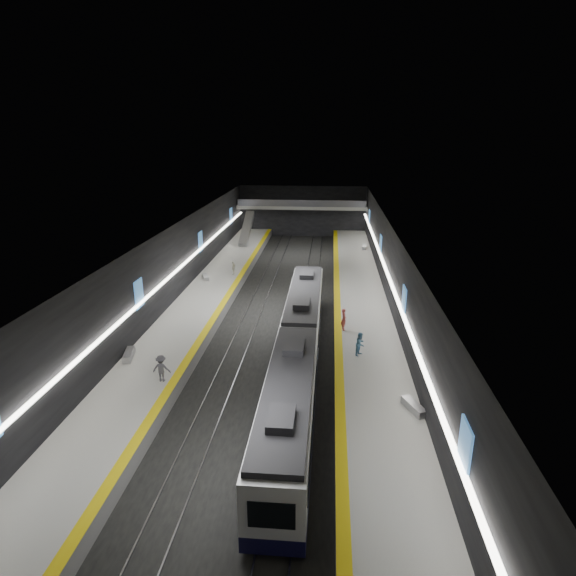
# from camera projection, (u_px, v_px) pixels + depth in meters

# --- Properties ---
(ground) EXTENTS (70.00, 70.00, 0.00)m
(ground) POSITION_uv_depth(u_px,v_px,m) (280.00, 315.00, 44.68)
(ground) COLOR black
(ground) RESTS_ON ground
(ceiling) EXTENTS (20.00, 70.00, 0.04)m
(ceiling) POSITION_uv_depth(u_px,v_px,m) (279.00, 230.00, 42.17)
(ceiling) COLOR beige
(ceiling) RESTS_ON wall_left
(wall_left) EXTENTS (0.04, 70.00, 8.00)m
(wall_left) POSITION_uv_depth(u_px,v_px,m) (172.00, 271.00, 44.26)
(wall_left) COLOR black
(wall_left) RESTS_ON ground
(wall_right) EXTENTS (0.04, 70.00, 8.00)m
(wall_right) POSITION_uv_depth(u_px,v_px,m) (392.00, 276.00, 42.59)
(wall_right) COLOR black
(wall_right) RESTS_ON ground
(wall_back) EXTENTS (20.00, 0.04, 8.00)m
(wall_back) POSITION_uv_depth(u_px,v_px,m) (303.00, 211.00, 76.53)
(wall_back) COLOR black
(wall_back) RESTS_ON ground
(platform_left) EXTENTS (5.00, 70.00, 1.00)m
(platform_left) POSITION_uv_depth(u_px,v_px,m) (201.00, 307.00, 45.15)
(platform_left) COLOR slate
(platform_left) RESTS_ON ground
(tile_surface_left) EXTENTS (5.00, 70.00, 0.02)m
(tile_surface_left) POSITION_uv_depth(u_px,v_px,m) (200.00, 302.00, 44.99)
(tile_surface_left) COLOR #A8A8A3
(tile_surface_left) RESTS_ON platform_left
(tactile_strip_left) EXTENTS (0.60, 70.00, 0.02)m
(tactile_strip_left) POSITION_uv_depth(u_px,v_px,m) (223.00, 303.00, 44.80)
(tactile_strip_left) COLOR #DFC10B
(tactile_strip_left) RESTS_ON platform_left
(platform_right) EXTENTS (5.00, 70.00, 1.00)m
(platform_right) POSITION_uv_depth(u_px,v_px,m) (361.00, 312.00, 43.89)
(platform_right) COLOR slate
(platform_right) RESTS_ON ground
(tile_surface_right) EXTENTS (5.00, 70.00, 0.02)m
(tile_surface_right) POSITION_uv_depth(u_px,v_px,m) (362.00, 307.00, 43.73)
(tile_surface_right) COLOR #A8A8A3
(tile_surface_right) RESTS_ON platform_right
(tactile_strip_right) EXTENTS (0.60, 70.00, 0.02)m
(tactile_strip_right) POSITION_uv_depth(u_px,v_px,m) (337.00, 306.00, 43.92)
(tactile_strip_right) COLOR #DFC10B
(tactile_strip_right) RESTS_ON platform_right
(rails) EXTENTS (6.52, 70.00, 0.12)m
(rails) POSITION_uv_depth(u_px,v_px,m) (280.00, 314.00, 44.66)
(rails) COLOR gray
(rails) RESTS_ON ground
(train) EXTENTS (2.69, 30.04, 3.60)m
(train) POSITION_uv_depth(u_px,v_px,m) (298.00, 349.00, 32.59)
(train) COLOR #0F0E34
(train) RESTS_ON ground
(ad_posters) EXTENTS (19.94, 53.50, 2.20)m
(ad_posters) POSITION_uv_depth(u_px,v_px,m) (281.00, 265.00, 44.22)
(ad_posters) COLOR #3B73B3
(ad_posters) RESTS_ON wall_left
(cove_light_left) EXTENTS (0.25, 68.60, 0.12)m
(cove_light_left) POSITION_uv_depth(u_px,v_px,m) (174.00, 273.00, 44.31)
(cove_light_left) COLOR white
(cove_light_left) RESTS_ON wall_left
(cove_light_right) EXTENTS (0.25, 68.60, 0.12)m
(cove_light_right) POSITION_uv_depth(u_px,v_px,m) (389.00, 278.00, 42.67)
(cove_light_right) COLOR white
(cove_light_right) RESTS_ON wall_right
(mezzanine_bridge) EXTENTS (20.00, 3.00, 1.50)m
(mezzanine_bridge) POSITION_uv_depth(u_px,v_px,m) (302.00, 207.00, 74.25)
(mezzanine_bridge) COLOR gray
(mezzanine_bridge) RESTS_ON wall_left
(escalator) EXTENTS (1.20, 7.50, 3.92)m
(escalator) POSITION_uv_depth(u_px,v_px,m) (247.00, 228.00, 68.99)
(escalator) COLOR #99999E
(escalator) RESTS_ON platform_left
(bench_left_near) EXTENTS (0.94, 2.03, 0.48)m
(bench_left_near) POSITION_uv_depth(u_px,v_px,m) (129.00, 355.00, 33.96)
(bench_left_near) COLOR #99999E
(bench_left_near) RESTS_ON platform_left
(bench_left_far) EXTENTS (1.11, 1.82, 0.43)m
(bench_left_far) POSITION_uv_depth(u_px,v_px,m) (205.00, 277.00, 51.89)
(bench_left_far) COLOR #99999E
(bench_left_far) RESTS_ON platform_left
(bench_right_near) EXTENTS (1.29, 2.01, 0.48)m
(bench_right_near) POSITION_uv_depth(u_px,v_px,m) (414.00, 407.00, 27.56)
(bench_right_near) COLOR #99999E
(bench_right_near) RESTS_ON platform_right
(bench_right_far) EXTENTS (0.53, 1.76, 0.43)m
(bench_right_far) POSITION_uv_depth(u_px,v_px,m) (364.00, 247.00, 65.09)
(bench_right_far) COLOR #99999E
(bench_right_far) RESTS_ON platform_right
(passenger_right_a) EXTENTS (0.55, 0.73, 1.79)m
(passenger_right_a) POSITION_uv_depth(u_px,v_px,m) (344.00, 319.00, 38.51)
(passenger_right_a) COLOR #D2544E
(passenger_right_a) RESTS_ON platform_right
(passenger_right_b) EXTENTS (0.98, 1.05, 1.72)m
(passenger_right_b) POSITION_uv_depth(u_px,v_px,m) (360.00, 344.00, 34.19)
(passenger_right_b) COLOR teal
(passenger_right_b) RESTS_ON platform_right
(passenger_left_a) EXTENTS (0.57, 0.97, 1.55)m
(passenger_left_a) POSITION_uv_depth(u_px,v_px,m) (233.00, 268.00, 53.24)
(passenger_left_a) COLOR beige
(passenger_left_a) RESTS_ON platform_left
(passenger_left_b) EXTENTS (1.16, 0.67, 1.78)m
(passenger_left_b) POSITION_uv_depth(u_px,v_px,m) (161.00, 369.00, 30.60)
(passenger_left_b) COLOR #48474F
(passenger_left_b) RESTS_ON platform_left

